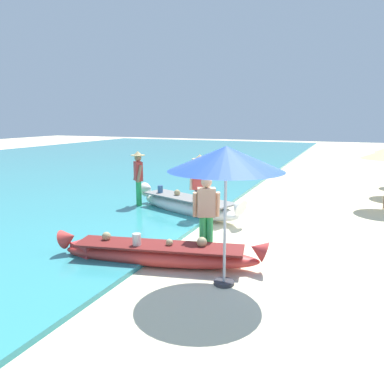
% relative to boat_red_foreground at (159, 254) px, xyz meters
% --- Properties ---
extents(ground_plane, '(80.00, 80.00, 0.00)m').
position_rel_boat_red_foreground_xyz_m(ground_plane, '(1.23, 1.28, -0.24)').
color(ground_plane, beige).
extents(sea, '(24.00, 56.00, 0.10)m').
position_rel_boat_red_foreground_xyz_m(sea, '(-12.24, 9.28, -0.19)').
color(sea, teal).
rests_on(sea, ground).
extents(boat_red_foreground, '(4.19, 1.43, 0.68)m').
position_rel_boat_red_foreground_xyz_m(boat_red_foreground, '(0.00, 0.00, 0.00)').
color(boat_red_foreground, red).
rests_on(boat_red_foreground, ground).
extents(boat_white_midground, '(3.94, 2.11, 0.84)m').
position_rel_boat_red_foreground_xyz_m(boat_white_midground, '(-1.02, 3.83, 0.06)').
color(boat_white_midground, white).
rests_on(boat_white_midground, ground).
extents(person_vendor_hatted, '(0.57, 0.44, 1.86)m').
position_rel_boat_red_foreground_xyz_m(person_vendor_hatted, '(-0.47, 3.38, 0.84)').
color(person_vendor_hatted, '#333842').
rests_on(person_vendor_hatted, ground).
extents(person_tourist_customer, '(0.58, 0.40, 1.69)m').
position_rel_boat_red_foreground_xyz_m(person_tourist_customer, '(0.69, 0.77, 0.72)').
color(person_tourist_customer, green).
rests_on(person_tourist_customer, ground).
extents(person_vendor_assistant, '(0.52, 0.54, 1.82)m').
position_rel_boat_red_foreground_xyz_m(person_vendor_assistant, '(-2.79, 4.05, 0.81)').
color(person_vendor_assistant, green).
rests_on(person_vendor_assistant, ground).
extents(patio_umbrella_large, '(1.93, 1.93, 2.39)m').
position_rel_boat_red_foreground_xyz_m(patio_umbrella_large, '(1.44, -0.36, 1.94)').
color(patio_umbrella_large, '#B7B7BC').
rests_on(patio_umbrella_large, ground).
extents(cooler_box, '(0.61, 0.45, 0.33)m').
position_rel_boat_red_foreground_xyz_m(cooler_box, '(-1.55, -0.28, -0.07)').
color(cooler_box, '#C63838').
rests_on(cooler_box, ground).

